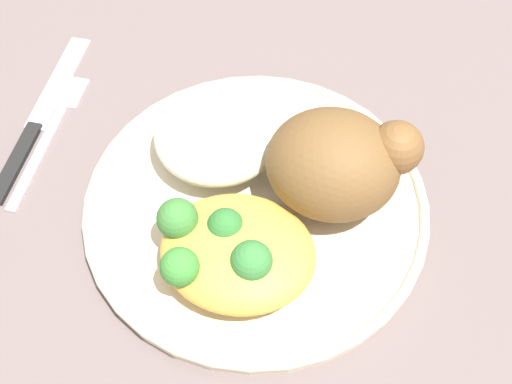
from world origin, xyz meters
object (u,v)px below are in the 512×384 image
rice_pile (217,134)px  knife (32,129)px  roasted_chicken (338,163)px  fork (50,130)px  plate (256,205)px  mac_cheese_with_broccoli (230,250)px

rice_pile → knife: bearing=-178.8°
rice_pile → roasted_chicken: bearing=-11.2°
rice_pile → knife: rice_pile is taller
fork → rice_pile: bearing=0.5°
plate → knife: bearing=170.2°
mac_cheese_with_broccoli → knife: (-0.19, 0.09, -0.03)m
plate → fork: (-0.18, 0.04, -0.01)m
roasted_chicken → mac_cheese_with_broccoli: (-0.06, -0.07, -0.02)m
plate → mac_cheese_with_broccoli: (-0.01, -0.05, 0.03)m
roasted_chicken → mac_cheese_with_broccoli: bearing=-129.0°
roasted_chicken → knife: (-0.25, 0.02, -0.05)m
plate → roasted_chicken: (0.05, 0.02, 0.04)m
knife → plate: bearing=-9.8°
rice_pile → mac_cheese_with_broccoli: size_ratio=0.88×
knife → fork: bearing=8.1°
plate → roasted_chicken: size_ratio=2.41×
roasted_chicken → mac_cheese_with_broccoli: 0.10m
roasted_chicken → knife: roasted_chicken is taller
plate → mac_cheese_with_broccoli: mac_cheese_with_broccoli is taller
fork → mac_cheese_with_broccoli: bearing=-27.2°
mac_cheese_with_broccoli → knife: 0.21m
knife → rice_pile: bearing=1.2°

